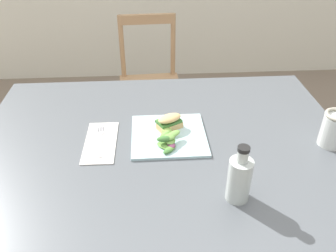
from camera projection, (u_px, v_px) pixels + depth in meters
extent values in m
cube|color=#51565B|center=(163.00, 144.00, 1.28)|extent=(1.38, 1.02, 0.03)
cube|color=#2D2D33|center=(42.00, 155.00, 1.82)|extent=(0.07, 0.07, 0.71)
cube|color=#2D2D33|center=(273.00, 146.00, 1.89)|extent=(0.07, 0.07, 0.71)
cylinder|color=tan|center=(127.00, 133.00, 2.23)|extent=(0.03, 0.03, 0.43)
cylinder|color=tan|center=(179.00, 129.00, 2.27)|extent=(0.03, 0.03, 0.43)
cylinder|color=tan|center=(126.00, 106.00, 2.51)|extent=(0.03, 0.03, 0.43)
cylinder|color=tan|center=(173.00, 104.00, 2.55)|extent=(0.03, 0.03, 0.43)
cube|color=tan|center=(151.00, 88.00, 2.26)|extent=(0.42, 0.42, 0.02)
cylinder|color=tan|center=(122.00, 47.00, 2.28)|extent=(0.03, 0.03, 0.42)
cylinder|color=tan|center=(173.00, 45.00, 2.31)|extent=(0.03, 0.03, 0.42)
cube|color=tan|center=(147.00, 19.00, 2.19)|extent=(0.36, 0.05, 0.06)
cube|color=silver|center=(169.00, 135.00, 1.29)|extent=(0.28, 0.28, 0.01)
cube|color=#DBB270|center=(170.00, 126.00, 1.32)|extent=(0.11, 0.09, 0.02)
cube|color=#3D7033|center=(169.00, 121.00, 1.31)|extent=(0.11, 0.09, 0.01)
ellipsoid|color=#DBB270|center=(170.00, 118.00, 1.30)|extent=(0.11, 0.09, 0.02)
ellipsoid|color=#6B9E47|center=(165.00, 146.00, 1.22)|extent=(0.07, 0.07, 0.01)
ellipsoid|color=#602D47|center=(171.00, 144.00, 1.22)|extent=(0.04, 0.05, 0.01)
ellipsoid|color=#6B9E47|center=(174.00, 134.00, 1.24)|extent=(0.07, 0.06, 0.01)
ellipsoid|color=#84A84C|center=(167.00, 130.00, 1.28)|extent=(0.05, 0.04, 0.02)
ellipsoid|color=#6B9E47|center=(165.00, 135.00, 1.25)|extent=(0.06, 0.06, 0.02)
ellipsoid|color=#6B9E47|center=(169.00, 137.00, 1.23)|extent=(0.05, 0.05, 0.02)
ellipsoid|color=#3D7033|center=(165.00, 139.00, 1.22)|extent=(0.06, 0.03, 0.02)
ellipsoid|color=#518438|center=(170.00, 148.00, 1.20)|extent=(0.05, 0.05, 0.01)
ellipsoid|color=#3D7033|center=(169.00, 150.00, 1.20)|extent=(0.05, 0.05, 0.01)
ellipsoid|color=#6B9E47|center=(170.00, 140.00, 1.23)|extent=(0.04, 0.04, 0.01)
cube|color=silver|center=(101.00, 142.00, 1.26)|extent=(0.12, 0.26, 0.00)
cube|color=silver|center=(100.00, 145.00, 1.24)|extent=(0.02, 0.14, 0.00)
cube|color=silver|center=(101.00, 131.00, 1.32)|extent=(0.03, 0.05, 0.00)
cube|color=#38383D|center=(103.00, 129.00, 1.32)|extent=(0.00, 0.03, 0.00)
cube|color=#38383D|center=(101.00, 129.00, 1.32)|extent=(0.00, 0.03, 0.00)
cube|color=#38383D|center=(99.00, 129.00, 1.32)|extent=(0.00, 0.03, 0.00)
cylinder|color=black|center=(238.00, 185.00, 1.01)|extent=(0.06, 0.06, 0.10)
cylinder|color=#B2BCB7|center=(239.00, 180.00, 0.99)|extent=(0.07, 0.07, 0.14)
cylinder|color=#B2BCB7|center=(243.00, 156.00, 0.94)|extent=(0.03, 0.03, 0.04)
cylinder|color=black|center=(244.00, 149.00, 0.93)|extent=(0.03, 0.03, 0.01)
cylinder|color=#995623|center=(333.00, 133.00, 1.23)|extent=(0.08, 0.08, 0.09)
cylinder|color=silver|center=(334.00, 131.00, 1.22)|extent=(0.09, 0.09, 0.12)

